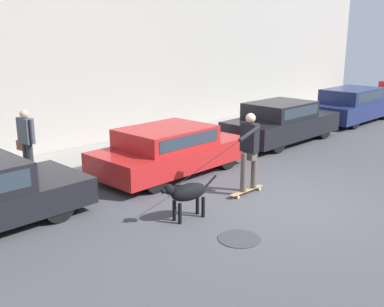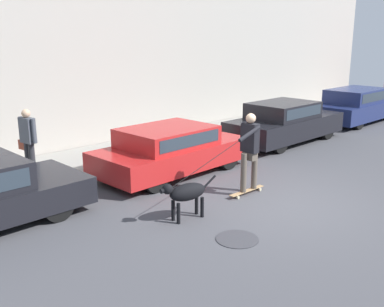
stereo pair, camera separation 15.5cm
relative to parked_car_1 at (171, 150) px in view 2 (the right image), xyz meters
name	(u,v)px [view 2 (the right image)]	position (x,y,z in m)	size (l,w,h in m)	color
ground_plane	(276,204)	(0.16, -3.11, -0.60)	(36.00, 36.00, 0.00)	#47474C
back_wall	(90,56)	(0.16, 3.76, 2.19)	(32.00, 0.30, 5.57)	#ADA89E
sidewalk_curb	(122,153)	(0.16, 2.34, -0.55)	(30.00, 2.51, 0.11)	gray
parked_car_1	(171,150)	(0.00, 0.00, 0.00)	(4.08, 1.91, 1.20)	black
parked_car_2	(285,123)	(4.91, 0.00, 0.04)	(4.34, 1.74, 1.31)	black
parked_car_3	(357,106)	(9.86, 0.00, 0.06)	(4.38, 1.73, 1.34)	black
dog	(186,193)	(-1.73, -2.39, -0.07)	(1.25, 0.44, 0.79)	black
skateboarder	(249,148)	(0.21, -2.31, 0.43)	(2.84, 0.53, 1.79)	beige
pedestrian_with_bag	(28,139)	(-2.79, 1.93, 0.41)	(0.26, 0.66, 1.62)	#28282D
manhole_cover	(237,239)	(-1.70, -3.64, -0.59)	(0.74, 0.74, 0.01)	#38383D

